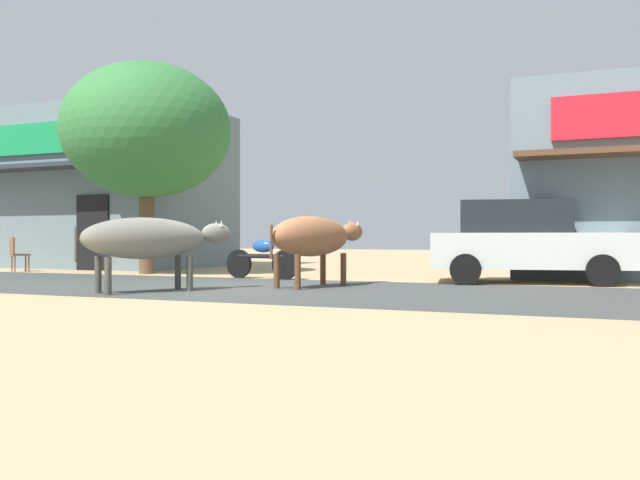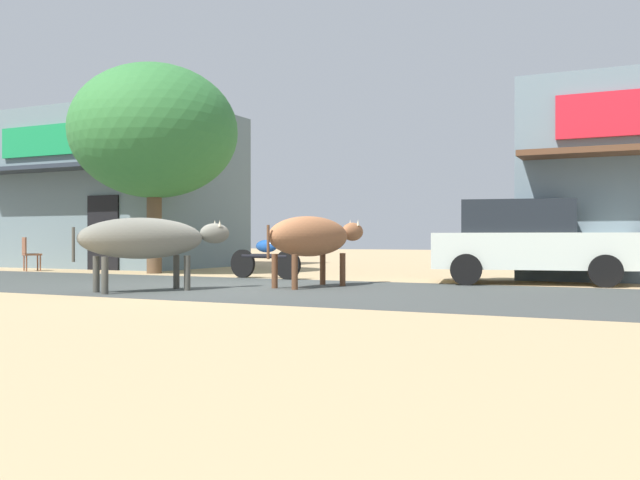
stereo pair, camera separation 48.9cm
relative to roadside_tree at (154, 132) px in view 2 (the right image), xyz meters
The scene contains 9 objects.
ground 6.58m from the roadside_tree, 37.57° to the right, with size 80.00×80.00×0.00m, color tan.
asphalt_road 6.57m from the roadside_tree, 37.57° to the right, with size 72.00×5.21×0.00m, color #3F4442.
storefront_left_cafe 5.08m from the roadside_tree, 139.56° to the left, with size 6.54×5.62×4.83m.
roadside_tree is the anchor object (origin of this frame).
parked_hatchback_car 9.57m from the roadside_tree, ahead, with size 4.08×2.54×1.64m.
parked_motorcycle 4.92m from the roadside_tree, 12.16° to the right, with size 1.86×0.31×1.07m.
cow_near_brown 6.58m from the roadside_tree, 52.49° to the right, with size 1.80×2.55×1.24m.
cow_far_dark 6.86m from the roadside_tree, 24.79° to the right, with size 1.28×2.53×1.30m.
cafe_chair_near_tree 4.99m from the roadside_tree, behind, with size 0.60×0.60×0.92m.
Camera 2 is at (6.83, -10.59, 0.90)m, focal length 38.36 mm.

